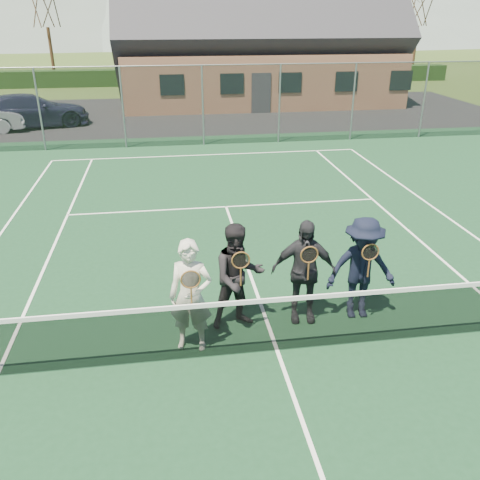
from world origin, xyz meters
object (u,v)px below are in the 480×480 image
(player_a, at_px, (191,296))
(player_d, at_px, (361,269))
(tennis_net, at_px, (278,322))
(player_b, at_px, (238,277))
(car_c, at_px, (30,111))
(clubhouse, at_px, (257,28))
(player_c, at_px, (303,271))

(player_a, xyz_separation_m, player_d, (2.85, 0.48, -0.00))
(tennis_net, bearing_deg, player_b, 121.17)
(car_c, xyz_separation_m, clubhouse, (11.44, 5.95, 3.25))
(player_c, distance_m, player_d, 0.98)
(tennis_net, distance_m, player_d, 1.80)
(player_b, bearing_deg, player_c, 1.74)
(car_c, bearing_deg, player_b, -175.17)
(clubhouse, height_order, player_b, clubhouse)
(clubhouse, height_order, player_d, clubhouse)
(tennis_net, relative_size, player_c, 6.49)
(tennis_net, relative_size, player_b, 6.49)
(tennis_net, xyz_separation_m, player_b, (-0.49, 0.80, 0.38))
(player_b, relative_size, player_c, 1.00)
(player_b, distance_m, player_c, 1.08)
(player_d, bearing_deg, player_b, 179.48)
(player_c, height_order, player_d, same)
(clubhouse, distance_m, player_c, 23.61)
(tennis_net, distance_m, player_b, 1.02)
(tennis_net, bearing_deg, clubhouse, 80.54)
(car_c, height_order, clubhouse, clubhouse)
(car_c, relative_size, player_c, 2.82)
(player_d, bearing_deg, clubhouse, 84.03)
(clubhouse, bearing_deg, player_a, -102.56)
(tennis_net, bearing_deg, car_c, 112.40)
(player_b, bearing_deg, car_c, 111.95)
(tennis_net, height_order, player_b, player_b)
(car_c, relative_size, player_b, 2.82)
(player_b, bearing_deg, clubhouse, 79.05)
(player_c, bearing_deg, clubhouse, 81.64)
(tennis_net, height_order, clubhouse, clubhouse)
(tennis_net, bearing_deg, player_a, 166.52)
(tennis_net, relative_size, player_a, 6.49)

